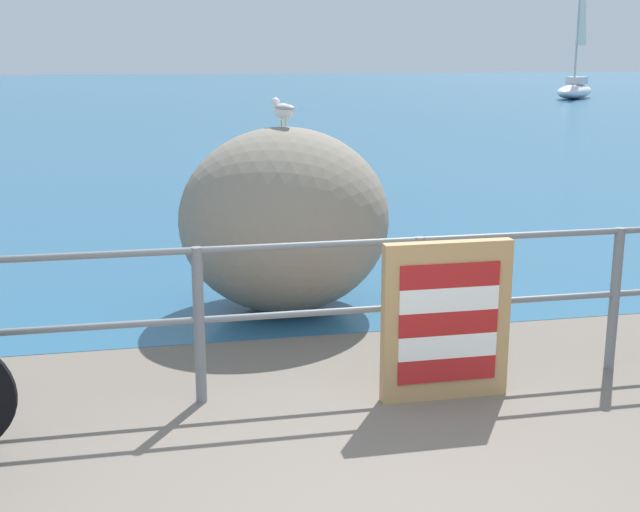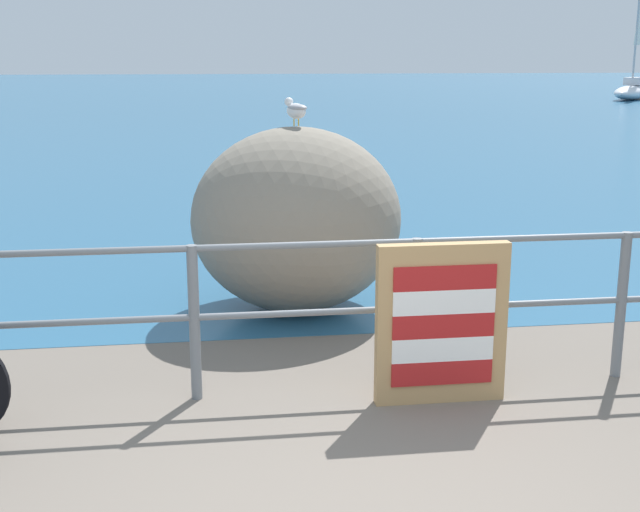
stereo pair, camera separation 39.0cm
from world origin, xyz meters
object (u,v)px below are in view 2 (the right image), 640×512
at_px(breakwater_boulder_main, 296,220).
at_px(sailboat, 634,85).
at_px(seagull, 296,109).
at_px(folded_deckchair_stack, 442,324).

bearing_deg(breakwater_boulder_main, sailboat, 58.01).
height_order(breakwater_boulder_main, seagull, seagull).
xyz_separation_m(breakwater_boulder_main, seagull, (0.01, 0.06, 0.93)).
bearing_deg(sailboat, breakwater_boulder_main, 10.77).
distance_m(breakwater_boulder_main, seagull, 0.93).
distance_m(folded_deckchair_stack, breakwater_boulder_main, 2.26).
height_order(folded_deckchair_stack, seagull, seagull).
xyz_separation_m(breakwater_boulder_main, sailboat, (20.06, 32.11, -0.08)).
distance_m(seagull, sailboat, 37.81).
bearing_deg(seagull, breakwater_boulder_main, 146.75).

